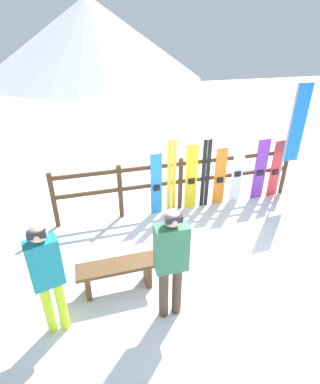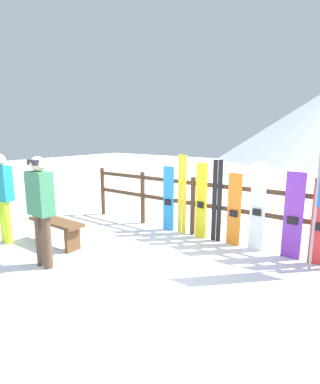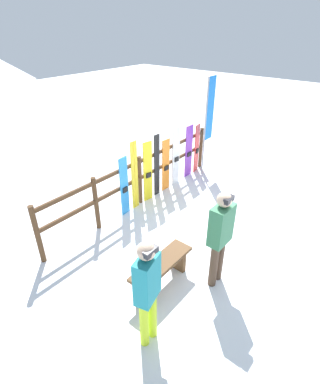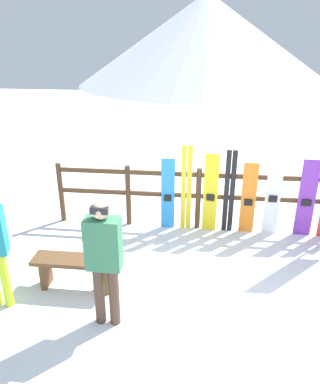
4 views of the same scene
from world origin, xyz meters
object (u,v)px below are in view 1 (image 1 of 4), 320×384
at_px(snowboard_purple, 260,170).
at_px(rental_flag, 293,133).
at_px(snowboard_yellow, 191,178).
at_px(person_teal, 47,272).
at_px(snowboard_blue, 156,185).
at_px(bench, 118,271).
at_px(snowboard_red, 275,169).
at_px(person_plaid_green, 171,258).
at_px(snowboard_white, 238,171).
at_px(ski_pair_black, 206,174).
at_px(ski_pair_yellow, 172,177).
at_px(snowboard_orange, 220,177).

distance_m(snowboard_purple, rental_flag, 1.07).
relative_size(snowboard_yellow, rental_flag, 0.56).
bearing_deg(person_teal, snowboard_blue, 50.47).
relative_size(bench, person_teal, 0.72).
xyz_separation_m(snowboard_purple, snowboard_red, (0.41, -0.00, -0.04)).
relative_size(person_plaid_green, snowboard_white, 1.11).
xyz_separation_m(snowboard_red, rental_flag, (0.07, -0.25, 0.96)).
xyz_separation_m(person_teal, ski_pair_black, (3.19, 2.50, -0.22)).
bearing_deg(snowboard_purple, bench, -151.47).
relative_size(snowboard_white, snowboard_purple, 1.07).
distance_m(person_teal, snowboard_white, 4.70).
bearing_deg(bench, person_teal, -151.16).
xyz_separation_m(snowboard_yellow, ski_pair_black, (0.34, 0.00, 0.04)).
xyz_separation_m(person_plaid_green, ski_pair_black, (1.66, 2.67, -0.23)).
bearing_deg(snowboard_purple, ski_pair_yellow, 179.91).
height_order(snowboard_blue, snowboard_white, snowboard_white).
bearing_deg(person_teal, bench, 28.84).
distance_m(bench, snowboard_white, 3.70).
relative_size(bench, snowboard_orange, 0.91).
relative_size(ski_pair_black, snowboard_red, 1.14).
distance_m(snowboard_yellow, rental_flag, 2.40).
relative_size(ski_pair_yellow, rental_flag, 0.62).
height_order(person_teal, rental_flag, rental_flag).
relative_size(person_teal, snowboard_yellow, 1.13).
relative_size(ski_pair_black, rental_flag, 0.60).
height_order(ski_pair_yellow, snowboard_purple, ski_pair_yellow).
distance_m(snowboard_blue, snowboard_red, 2.93).
xyz_separation_m(snowboard_orange, snowboard_red, (1.44, 0.00, 0.01)).
height_order(snowboard_orange, rental_flag, rental_flag).
height_order(snowboard_red, rental_flag, rental_flag).
height_order(person_plaid_green, ski_pair_black, person_plaid_green).
bearing_deg(ski_pair_yellow, person_teal, -133.87).
distance_m(snowboard_purple, snowboard_red, 0.41).
relative_size(snowboard_orange, snowboard_red, 0.98).
bearing_deg(snowboard_white, snowboard_yellow, -180.00).
height_order(ski_pair_black, snowboard_red, ski_pair_black).
xyz_separation_m(ski_pair_yellow, snowboard_red, (2.59, -0.00, -0.13)).
bearing_deg(snowboard_white, person_teal, -147.91).
bearing_deg(person_teal, snowboard_purple, 28.59).
distance_m(bench, ski_pair_black, 3.08).
distance_m(bench, rental_flag, 4.69).
relative_size(ski_pair_black, snowboard_white, 1.01).
bearing_deg(bench, person_plaid_green, -46.28).
xyz_separation_m(snowboard_yellow, rental_flag, (2.20, -0.25, 0.90)).
height_order(person_plaid_green, rental_flag, rental_flag).
height_order(snowboard_blue, snowboard_red, snowboard_red).
xyz_separation_m(snowboard_blue, snowboard_red, (2.93, 0.00, 0.00)).
xyz_separation_m(person_plaid_green, snowboard_white, (2.45, 2.66, -0.24)).
bearing_deg(ski_pair_black, bench, -138.86).
distance_m(person_plaid_green, snowboard_blue, 2.73).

